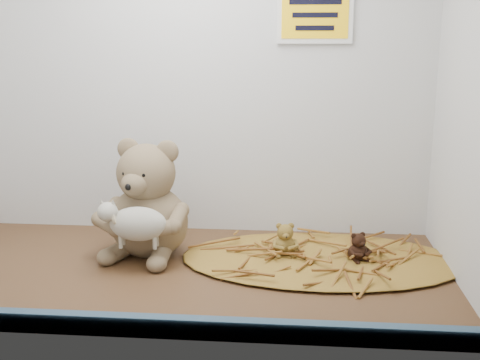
# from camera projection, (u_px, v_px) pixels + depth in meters

# --- Properties ---
(alcove_shell) EXTENTS (1.20, 0.60, 0.90)m
(alcove_shell) POSITION_uv_depth(u_px,v_px,m) (177.00, 60.00, 1.30)
(alcove_shell) COLOR #452818
(alcove_shell) RESTS_ON ground
(front_rail) EXTENTS (1.19, 0.02, 0.04)m
(front_rail) POSITION_uv_depth(u_px,v_px,m) (142.00, 325.00, 1.03)
(front_rail) COLOR #3B5B71
(front_rail) RESTS_ON shelf_floor
(straw_bed) EXTENTS (0.64, 0.37, 0.01)m
(straw_bed) POSITION_uv_depth(u_px,v_px,m) (320.00, 259.00, 1.37)
(straw_bed) COLOR brown
(straw_bed) RESTS_ON shelf_floor
(main_teddy) EXTENTS (0.27, 0.28, 0.27)m
(main_teddy) POSITION_uv_depth(u_px,v_px,m) (148.00, 198.00, 1.39)
(main_teddy) COLOR #856852
(main_teddy) RESTS_ON shelf_floor
(toy_lamb) EXTENTS (0.16, 0.10, 0.11)m
(toy_lamb) POSITION_uv_depth(u_px,v_px,m) (138.00, 224.00, 1.30)
(toy_lamb) COLOR #BBB8A8
(toy_lamb) RESTS_ON main_teddy
(mini_teddy_tan) EXTENTS (0.07, 0.07, 0.08)m
(mini_teddy_tan) POSITION_uv_depth(u_px,v_px,m) (285.00, 238.00, 1.38)
(mini_teddy_tan) COLOR olive
(mini_teddy_tan) RESTS_ON straw_bed
(mini_teddy_brown) EXTENTS (0.07, 0.07, 0.07)m
(mini_teddy_brown) POSITION_uv_depth(u_px,v_px,m) (358.00, 245.00, 1.34)
(mini_teddy_brown) COLOR black
(mini_teddy_brown) RESTS_ON straw_bed
(wall_sign) EXTENTS (0.16, 0.01, 0.11)m
(wall_sign) POSITION_uv_depth(u_px,v_px,m) (315.00, 15.00, 1.44)
(wall_sign) COLOR yellow
(wall_sign) RESTS_ON back_wall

